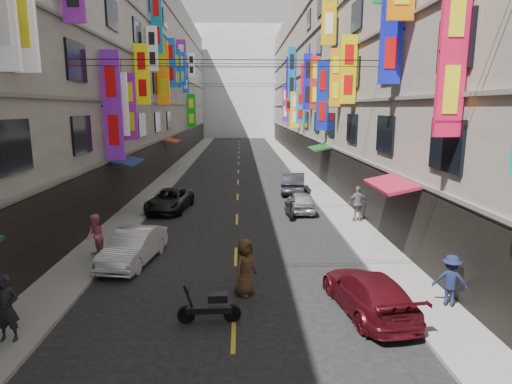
{
  "coord_description": "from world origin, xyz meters",
  "views": [
    {
      "loc": [
        0.22,
        1.27,
        6.0
      ],
      "look_at": [
        0.57,
        10.95,
        4.09
      ],
      "focal_mm": 30.0,
      "sensor_mm": 36.0,
      "label": 1
    }
  ],
  "objects": [
    {
      "name": "shop_signage",
      "position": [
        -0.13,
        35.13,
        9.06
      ],
      "size": [
        14.0,
        55.0,
        12.03
      ],
      "color": "#0D2C9C",
      "rests_on": "ground"
    },
    {
      "name": "street_awnings",
      "position": [
        -1.26,
        26.0,
        3.0
      ],
      "size": [
        13.99,
        35.2,
        0.41
      ],
      "color": "#134822",
      "rests_on": "ground"
    },
    {
      "name": "building_row_left",
      "position": [
        -11.99,
        42.0,
        9.49
      ],
      "size": [
        10.14,
        90.0,
        19.0
      ],
      "color": "gray",
      "rests_on": "ground"
    },
    {
      "name": "building_row_right",
      "position": [
        11.99,
        42.0,
        9.49
      ],
      "size": [
        10.14,
        90.0,
        19.0
      ],
      "color": "gray",
      "rests_on": "ground"
    },
    {
      "name": "pedestrian_rnear",
      "position": [
        6.51,
        13.11,
        0.92
      ],
      "size": [
        1.16,
        0.93,
        1.59
      ],
      "primitive_type": "imported",
      "rotation": [
        0.0,
        0.0,
        2.69
      ],
      "color": "#141B37",
      "rests_on": "sidewalk_right"
    },
    {
      "name": "sidewalk_left",
      "position": [
        -6.0,
        42.0,
        0.06
      ],
      "size": [
        2.0,
        90.0,
        0.12
      ],
      "primitive_type": "cube",
      "color": "slate",
      "rests_on": "ground"
    },
    {
      "name": "pedestrian_lfar",
      "position": [
        -5.56,
        17.85,
        0.99
      ],
      "size": [
        1.01,
        1.02,
        1.75
      ],
      "primitive_type": "imported",
      "rotation": [
        0.0,
        0.0,
        -0.8
      ],
      "color": "#D9738C",
      "rests_on": "sidewalk_left"
    },
    {
      "name": "scooter_far_right",
      "position": [
        2.88,
        24.18,
        0.44
      ],
      "size": [
        0.5,
        1.8,
        1.14
      ],
      "rotation": [
        0.0,
        0.0,
        3.2
      ],
      "color": "black",
      "rests_on": "ground"
    },
    {
      "name": "car_right_far",
      "position": [
        4.0,
        31.3,
        0.74
      ],
      "size": [
        2.2,
        4.66,
        1.47
      ],
      "primitive_type": "imported",
      "rotation": [
        0.0,
        0.0,
        3.0
      ],
      "color": "#26272D",
      "rests_on": "ground"
    },
    {
      "name": "pedestrian_crossing",
      "position": [
        0.34,
        14.37,
        0.95
      ],
      "size": [
        1.05,
        1.12,
        1.9
      ],
      "primitive_type": "imported",
      "rotation": [
        0.0,
        0.0,
        0.95
      ],
      "color": "#47311C",
      "rests_on": "ground"
    },
    {
      "name": "pedestrian_rfar",
      "position": [
        6.38,
        22.97,
        1.05
      ],
      "size": [
        1.1,
        0.63,
        1.87
      ],
      "primitive_type": "imported",
      "rotation": [
        0.0,
        0.0,
        3.15
      ],
      "color": "slate",
      "rests_on": "sidewalk_right"
    },
    {
      "name": "pedestrian_lnear",
      "position": [
        -5.76,
        11.57,
        1.0
      ],
      "size": [
        0.65,
        0.59,
        1.76
      ],
      "primitive_type": "imported",
      "rotation": [
        0.0,
        0.0,
        -0.01
      ],
      "color": "black",
      "rests_on": "sidewalk_left"
    },
    {
      "name": "car_right_near",
      "position": [
        4.0,
        13.03,
        0.61
      ],
      "size": [
        2.3,
        4.41,
        1.22
      ],
      "primitive_type": "imported",
      "rotation": [
        0.0,
        0.0,
        3.29
      ],
      "color": "#5C0F1A",
      "rests_on": "ground"
    },
    {
      "name": "car_left_mid",
      "position": [
        -4.0,
        17.42,
        0.67
      ],
      "size": [
        2.06,
        4.22,
        1.33
      ],
      "primitive_type": "imported",
      "rotation": [
        0.0,
        0.0,
        -0.17
      ],
      "color": "silver",
      "rests_on": "ground"
    },
    {
      "name": "overhead_cables",
      "position": [
        0.0,
        30.0,
        8.8
      ],
      "size": [
        14.0,
        38.04,
        1.24
      ],
      "color": "black",
      "rests_on": "ground"
    },
    {
      "name": "sidewalk_right",
      "position": [
        6.0,
        42.0,
        0.06
      ],
      "size": [
        2.0,
        90.0,
        0.12
      ],
      "primitive_type": "cube",
      "color": "slate",
      "rests_on": "ground"
    },
    {
      "name": "car_left_far",
      "position": [
        -4.0,
        26.21,
        0.63
      ],
      "size": [
        2.58,
        4.73,
        1.26
      ],
      "primitive_type": "imported",
      "rotation": [
        0.0,
        0.0,
        -0.11
      ],
      "color": "black",
      "rests_on": "ground"
    },
    {
      "name": "car_right_mid",
      "position": [
        3.74,
        25.59,
        0.61
      ],
      "size": [
        1.47,
        3.57,
        1.21
      ],
      "primitive_type": "imported",
      "rotation": [
        0.0,
        0.0,
        3.13
      ],
      "color": "silver",
      "rests_on": "ground"
    },
    {
      "name": "haze_block",
      "position": [
        0.0,
        92.0,
        11.0
      ],
      "size": [
        18.0,
        8.0,
        22.0
      ],
      "primitive_type": "cube",
      "color": "#B4BBC9",
      "rests_on": "ground"
    },
    {
      "name": "scooter_crossing",
      "position": [
        -0.66,
        12.54,
        0.44
      ],
      "size": [
        1.8,
        0.5,
        1.14
      ],
      "rotation": [
        0.0,
        0.0,
        1.59
      ],
      "color": "black",
      "rests_on": "ground"
    },
    {
      "name": "lane_markings",
      "position": [
        0.0,
        39.0,
        0.0
      ],
      "size": [
        0.12,
        80.2,
        0.01
      ],
      "color": "gold",
      "rests_on": "ground"
    }
  ]
}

